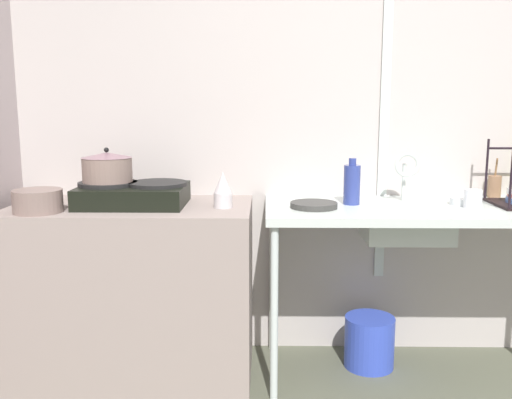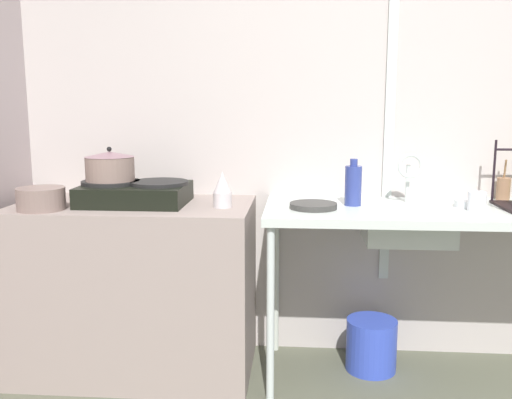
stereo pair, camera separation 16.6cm
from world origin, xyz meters
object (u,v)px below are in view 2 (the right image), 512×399
at_px(pot_beside_stove, 41,199).
at_px(faucet, 410,170).
at_px(cup_by_rack, 477,201).
at_px(utensil_jar, 503,188).
at_px(bucket_on_floor, 371,345).
at_px(sink_basin, 408,225).
at_px(small_bowl_on_drainboard, 468,203).
at_px(pot_on_left_burner, 110,166).
at_px(stove, 135,193).
at_px(frying_pan, 313,206).
at_px(percolator, 222,190).
at_px(bottle_by_sink, 353,185).

relative_size(pot_beside_stove, faucet, 0.88).
height_order(cup_by_rack, utensil_jar, utensil_jar).
bearing_deg(bucket_on_floor, utensil_jar, 15.53).
height_order(faucet, utensil_jar, faucet).
bearing_deg(sink_basin, small_bowl_on_drainboard, 12.32).
height_order(pot_on_left_burner, cup_by_rack, pot_on_left_burner).
bearing_deg(sink_basin, utensil_jar, 28.52).
xyz_separation_m(faucet, bucket_on_floor, (-0.16, -0.03, -0.90)).
bearing_deg(pot_beside_stove, sink_basin, 5.33).
distance_m(stove, utensil_jar, 1.87).
relative_size(stove, frying_pan, 2.35).
bearing_deg(frying_pan, utensil_jar, 17.85).
relative_size(stove, faucet, 2.10).
xyz_separation_m(pot_on_left_burner, percolator, (0.57, -0.06, -0.10)).
relative_size(stove, small_bowl_on_drainboard, 3.91).
distance_m(frying_pan, bottle_by_sink, 0.23).
distance_m(pot_beside_stove, cup_by_rack, 2.03).
height_order(pot_on_left_burner, utensil_jar, pot_on_left_burner).
distance_m(cup_by_rack, bucket_on_floor, 0.90).
bearing_deg(small_bowl_on_drainboard, frying_pan, -172.90).
relative_size(faucet, frying_pan, 1.12).
distance_m(pot_on_left_burner, cup_by_rack, 1.76).
bearing_deg(utensil_jar, small_bowl_on_drainboard, -136.65).
bearing_deg(stove, pot_on_left_burner, -180.00).
bearing_deg(frying_pan, bucket_on_floor, 22.59).
relative_size(faucet, small_bowl_on_drainboard, 1.86).
bearing_deg(frying_pan, bottle_by_sink, 27.26).
xyz_separation_m(stove, pot_beside_stove, (-0.39, -0.19, -0.00)).
height_order(pot_on_left_burner, sink_basin, pot_on_left_burner).
xyz_separation_m(percolator, frying_pan, (0.43, 0.00, -0.07)).
distance_m(utensil_jar, bucket_on_floor, 1.05).
xyz_separation_m(cup_by_rack, bottle_by_sink, (-0.56, 0.10, 0.06)).
height_order(stove, cup_by_rack, stove).
bearing_deg(frying_pan, pot_beside_stove, -174.08).
height_order(frying_pan, cup_by_rack, cup_by_rack).
bearing_deg(small_bowl_on_drainboard, cup_by_rack, -83.39).
bearing_deg(frying_pan, cup_by_rack, 0.21).
height_order(small_bowl_on_drainboard, bottle_by_sink, bottle_by_sink).
relative_size(pot_on_left_burner, sink_basin, 0.59).
xyz_separation_m(bottle_by_sink, utensil_jar, (0.79, 0.22, -0.04)).
height_order(pot_beside_stove, sink_basin, pot_beside_stove).
bearing_deg(utensil_jar, cup_by_rack, -125.83).
relative_size(pot_beside_stove, small_bowl_on_drainboard, 1.64).
relative_size(stove, bottle_by_sink, 2.32).
xyz_separation_m(faucet, frying_pan, (-0.47, -0.16, -0.16)).
distance_m(faucet, bucket_on_floor, 0.92).
bearing_deg(bucket_on_floor, pot_on_left_burner, -176.75).
bearing_deg(sink_basin, faucet, 81.02).
distance_m(pot_beside_stove, percolator, 0.85).
relative_size(cup_by_rack, utensil_jar, 0.42).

